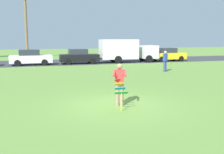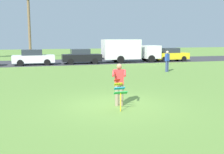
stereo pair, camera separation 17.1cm
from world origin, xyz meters
TOP-DOWN VIEW (x-y plane):
  - ground_plane at (0.00, 0.00)m, footprint 120.00×120.00m
  - road_strip at (0.00, 20.68)m, footprint 120.00×8.00m
  - person_kite_flyer at (0.11, -0.17)m, footprint 0.70×0.76m
  - kite_held at (-0.10, -0.82)m, footprint 0.52×0.64m
  - parked_car_white at (-3.06, 18.28)m, footprint 4.21×1.86m
  - parked_car_black at (1.97, 18.28)m, footprint 4.24×1.92m
  - parked_truck_white_box at (7.37, 18.28)m, footprint 6.75×2.23m
  - parked_car_yellow at (12.88, 18.28)m, footprint 4.20×1.84m
  - person_walker_near at (7.43, 9.21)m, footprint 0.52×0.35m

SIDE VIEW (x-z plane):
  - ground_plane at x=0.00m, z-range 0.00..0.00m
  - road_strip at x=0.00m, z-range 0.00..0.01m
  - parked_car_white at x=-3.06m, z-range -0.03..1.57m
  - parked_car_black at x=1.97m, z-range -0.03..1.57m
  - parked_car_yellow at x=12.88m, z-range -0.03..1.57m
  - kite_held at x=-0.10m, z-range 0.21..1.40m
  - person_walker_near at x=7.43m, z-range 0.07..1.80m
  - person_kite_flyer at x=0.11m, z-range 0.09..1.82m
  - parked_truck_white_box at x=7.37m, z-range 0.10..2.72m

